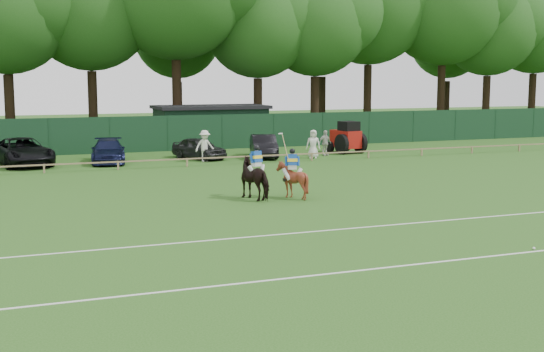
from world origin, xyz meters
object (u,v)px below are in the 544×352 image
suv_black (22,152)px  polo_ball (534,248)px  tractor (347,138)px  hatch_grey (199,148)px  sedan_navy (108,151)px  spectator_right (313,144)px  estate_black (264,146)px  horse_chestnut (292,180)px  spectator_mid (325,143)px  spectator_left (205,146)px  horse_dark (257,178)px  utility_shed (211,125)px

suv_black → polo_ball: suv_black is taller
tractor → hatch_grey: bearing=171.0°
sedan_navy → spectator_right: spectator_right is taller
suv_black → spectator_right: (17.59, -2.77, 0.10)m
estate_black → sedan_navy: bearing=-168.4°
horse_chestnut → hatch_grey: (0.27, 15.92, -0.11)m
spectator_mid → spectator_right: bearing=-152.8°
horse_chestnut → spectator_mid: spectator_mid is taller
spectator_left → spectator_right: (7.01, -0.74, -0.05)m
tractor → sedan_navy: bearing=171.3°
suv_black → estate_black: (14.81, -1.13, -0.08)m
horse_dark → spectator_mid: horse_dark is taller
hatch_grey → tractor: size_ratio=1.44×
utility_shed → tractor: size_ratio=2.99×
horse_chestnut → sedan_navy: (-5.45, 15.92, -0.09)m
spectator_right → polo_ball: size_ratio=20.37×
spectator_left → spectator_mid: size_ratio=1.15×
hatch_grey → polo_ball: bearing=-108.3°
sedan_navy → spectator_mid: (14.06, -1.09, 0.14)m
horse_chestnut → hatch_grey: horse_chestnut is taller
sedan_navy → spectator_right: size_ratio=2.64×
polo_ball → horse_dark: bearing=111.8°
spectator_left → hatch_grey: bearing=81.0°
sedan_navy → estate_black: bearing=5.3°
sedan_navy → polo_ball: 28.67m
suv_black → estate_black: suv_black is taller
spectator_left → spectator_right: bearing=-12.8°
hatch_grey → spectator_mid: (8.34, -1.08, 0.15)m
horse_dark → suv_black: bearing=-80.0°
horse_chestnut → tractor: tractor is taller
horse_chestnut → utility_shed: 24.66m
horse_chestnut → spectator_left: bearing=-73.6°
spectator_right → polo_ball: (-4.01, -25.06, -0.87)m
polo_ball → utility_shed: 35.83m
suv_black → spectator_left: bearing=-22.6°
spectator_mid → estate_black: bearing=160.8°
sedan_navy → suv_black: bearing=-177.0°
utility_shed → estate_black: bearing=-84.4°
horse_chestnut → suv_black: bearing=-40.4°
tractor → horse_chestnut: bearing=-132.3°
spectator_left → horse_chestnut: bearing=-97.6°
horse_dark → spectator_right: bearing=-142.3°
horse_dark → utility_shed: (5.05, 24.01, 0.64)m
sedan_navy → estate_black: size_ratio=1.09×
suv_black → utility_shed: size_ratio=0.70×
horse_chestnut → estate_black: bearing=-88.9°
horse_chestnut → polo_ball: (3.21, -11.40, -0.75)m
horse_chestnut → spectator_left: spectator_left is taller
horse_chestnut → suv_black: size_ratio=0.27×
sedan_navy → hatch_grey: sedan_navy is taller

